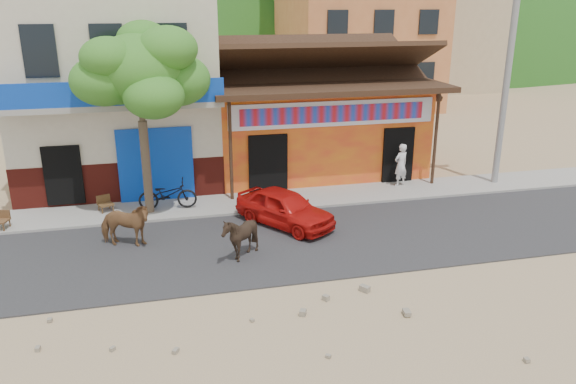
% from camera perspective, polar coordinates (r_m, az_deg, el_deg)
% --- Properties ---
extents(ground, '(120.00, 120.00, 0.00)m').
position_cam_1_polar(ground, '(14.33, 5.24, -8.91)').
color(ground, '#9E825B').
rests_on(ground, ground).
extents(road, '(60.00, 5.00, 0.04)m').
position_cam_1_polar(road, '(16.47, 2.49, -4.94)').
color(road, '#28282B').
rests_on(road, ground).
extents(sidewalk, '(60.00, 2.00, 0.12)m').
position_cam_1_polar(sidewalk, '(19.61, -0.29, -0.82)').
color(sidewalk, gray).
rests_on(sidewalk, ground).
extents(dance_club, '(8.00, 6.00, 3.60)m').
position_cam_1_polar(dance_club, '(23.35, 2.26, 6.81)').
color(dance_club, orange).
rests_on(dance_club, ground).
extents(cafe_building, '(7.00, 6.00, 7.00)m').
position_cam_1_polar(cafe_building, '(22.25, -16.92, 9.88)').
color(cafe_building, beige).
rests_on(cafe_building, ground).
extents(apartment_front, '(9.00, 9.00, 12.00)m').
position_cam_1_polar(apartment_front, '(38.33, 7.03, 17.71)').
color(apartment_front, '#CC723F').
rests_on(apartment_front, ground).
extents(apartment_rear, '(8.00, 8.00, 10.00)m').
position_cam_1_polar(apartment_rear, '(47.52, 15.02, 16.21)').
color(apartment_rear, tan).
rests_on(apartment_rear, ground).
extents(tree, '(3.00, 3.00, 6.00)m').
position_cam_1_polar(tree, '(18.14, -14.57, 6.99)').
color(tree, '#2D721E').
rests_on(tree, sidewalk).
extents(utility_pole, '(0.24, 0.24, 8.00)m').
position_cam_1_polar(utility_pole, '(21.99, 21.39, 10.95)').
color(utility_pole, gray).
rests_on(utility_pole, sidewalk).
extents(cow_tan, '(1.68, 1.14, 1.30)m').
position_cam_1_polar(cow_tan, '(16.45, -16.24, -3.22)').
color(cow_tan, brown).
rests_on(cow_tan, road).
extents(cow_dark, '(1.19, 1.07, 1.28)m').
position_cam_1_polar(cow_dark, '(15.10, -4.87, -4.55)').
color(cow_dark, black).
rests_on(cow_dark, road).
extents(red_car, '(3.01, 3.52, 1.14)m').
position_cam_1_polar(red_car, '(17.31, -0.34, -1.61)').
color(red_car, red).
rests_on(red_car, road).
extents(scooter, '(1.93, 0.79, 0.99)m').
position_cam_1_polar(scooter, '(18.88, -12.14, -0.25)').
color(scooter, black).
rests_on(scooter, sidewalk).
extents(pedestrian, '(0.68, 0.56, 1.60)m').
position_cam_1_polar(pedestrian, '(21.16, 11.39, 2.72)').
color(pedestrian, white).
rests_on(pedestrian, sidewalk).
extents(cafe_chair_right, '(0.58, 0.58, 0.95)m').
position_cam_1_polar(cafe_chair_right, '(19.21, -18.12, -0.52)').
color(cafe_chair_right, '#52331B').
rests_on(cafe_chair_right, sidewalk).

